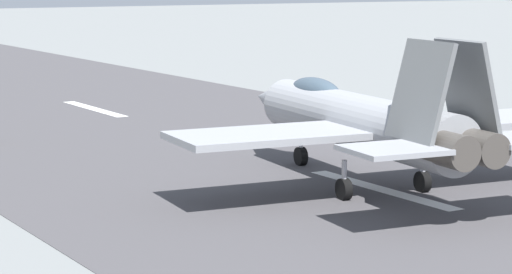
% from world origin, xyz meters
% --- Properties ---
extents(ground_plane, '(400.00, 400.00, 0.00)m').
position_xyz_m(ground_plane, '(0.00, 0.00, 0.00)').
color(ground_plane, slate).
extents(runway_strip, '(240.00, 26.00, 0.02)m').
position_xyz_m(runway_strip, '(-0.02, 0.00, 0.01)').
color(runway_strip, '#464447').
rests_on(runway_strip, ground).
extents(fighter_jet, '(16.79, 15.09, 5.67)m').
position_xyz_m(fighter_jet, '(0.21, 0.36, 2.47)').
color(fighter_jet, '#95979D').
rests_on(fighter_jet, ground).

